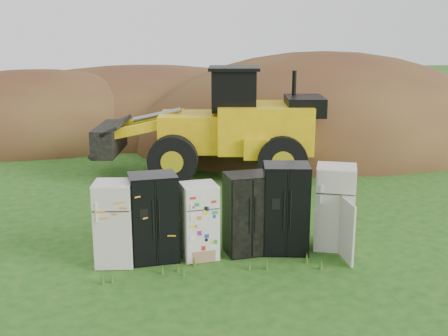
# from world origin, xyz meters

# --- Properties ---
(ground) EXTENTS (120.00, 120.00, 0.00)m
(ground) POSITION_xyz_m (0.00, 0.00, 0.00)
(ground) COLOR #194913
(ground) RESTS_ON ground
(fridge_leftmost) EXTENTS (0.88, 0.86, 1.76)m
(fridge_leftmost) POSITION_xyz_m (-2.42, -0.04, 0.88)
(fridge_leftmost) COLOR silver
(fridge_leftmost) RESTS_ON ground
(fridge_black_side) EXTENTS (1.02, 0.83, 1.87)m
(fridge_black_side) POSITION_xyz_m (-1.61, 0.03, 0.93)
(fridge_black_side) COLOR black
(fridge_black_side) RESTS_ON ground
(fridge_sticker) EXTENTS (0.79, 0.74, 1.64)m
(fridge_sticker) POSITION_xyz_m (-0.65, -0.04, 0.82)
(fridge_sticker) COLOR white
(fridge_sticker) RESTS_ON ground
(fridge_dark_mid) EXTENTS (0.97, 0.81, 1.78)m
(fridge_dark_mid) POSITION_xyz_m (0.41, 0.04, 0.89)
(fridge_dark_mid) COLOR black
(fridge_dark_mid) RESTS_ON ground
(fridge_black_right) EXTENTS (1.14, 1.01, 1.96)m
(fridge_black_right) POSITION_xyz_m (1.26, -0.03, 0.98)
(fridge_black_right) COLOR black
(fridge_black_right) RESTS_ON ground
(fridge_open_door) EXTENTS (1.09, 1.06, 1.88)m
(fridge_open_door) POSITION_xyz_m (2.40, -0.03, 0.94)
(fridge_open_door) COLOR silver
(fridge_open_door) RESTS_ON ground
(wheel_loader) EXTENTS (7.91, 4.44, 3.61)m
(wheel_loader) POSITION_xyz_m (0.62, 6.86, 1.81)
(wheel_loader) COLOR yellow
(wheel_loader) RESTS_ON ground
(dirt_mound_right) EXTENTS (16.28, 11.94, 7.80)m
(dirt_mound_right) POSITION_xyz_m (6.45, 11.55, 0.00)
(dirt_mound_right) COLOR #432115
(dirt_mound_right) RESTS_ON ground
(dirt_mound_left) EXTENTS (13.65, 10.24, 6.10)m
(dirt_mound_left) POSITION_xyz_m (-5.89, 15.29, 0.00)
(dirt_mound_left) COLOR #432115
(dirt_mound_left) RESTS_ON ground
(dirt_mound_back) EXTENTS (19.98, 13.32, 6.11)m
(dirt_mound_back) POSITION_xyz_m (-0.96, 17.41, 0.00)
(dirt_mound_back) COLOR #432115
(dirt_mound_back) RESTS_ON ground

